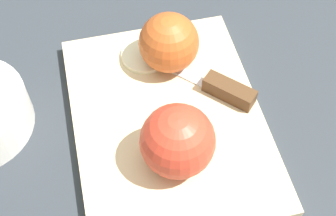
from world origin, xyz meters
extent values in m
plane|color=#282D33|center=(0.00, 0.00, 0.00)|extent=(4.00, 4.00, 0.00)
cube|color=#D1B789|center=(0.00, 0.00, 0.01)|extent=(0.37, 0.30, 0.02)
sphere|color=red|center=(-0.06, -0.01, 0.06)|extent=(0.09, 0.09, 0.09)
cylinder|color=beige|center=(-0.06, -0.01, 0.06)|extent=(0.05, 0.07, 0.08)
sphere|color=#AD4C1E|center=(0.09, -0.01, 0.06)|extent=(0.08, 0.08, 0.08)
cylinder|color=beige|center=(0.09, -0.01, 0.06)|extent=(0.08, 0.02, 0.08)
cube|color=silver|center=(0.08, -0.02, 0.02)|extent=(0.06, 0.08, 0.00)
cube|color=#472D19|center=(0.03, -0.08, 0.03)|extent=(0.06, 0.07, 0.02)
cylinder|color=beige|center=(0.11, 0.03, 0.02)|extent=(0.07, 0.07, 0.01)
camera|label=1|loc=(-0.34, 0.02, 0.52)|focal=50.00mm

